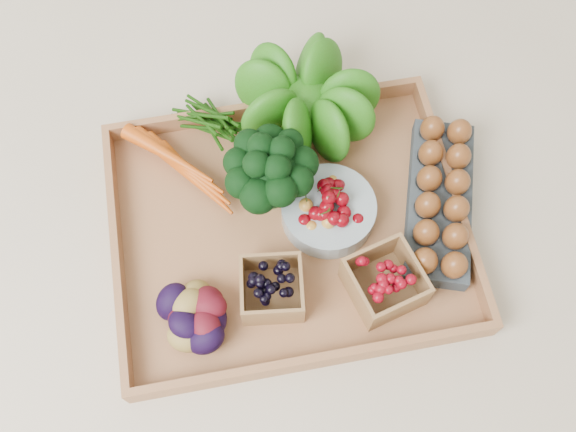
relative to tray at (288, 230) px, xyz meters
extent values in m
plane|color=beige|center=(0.00, 0.00, -0.01)|extent=(4.00, 4.00, 0.00)
cube|color=#A46E45|center=(0.00, 0.00, 0.00)|extent=(0.55, 0.45, 0.01)
sphere|color=#25540D|center=(0.06, 0.20, 0.08)|extent=(0.15, 0.15, 0.15)
cylinder|color=#8C9EA5|center=(0.07, 0.01, 0.03)|extent=(0.15, 0.15, 0.04)
cube|color=#384147|center=(0.25, -0.01, 0.02)|extent=(0.18, 0.30, 0.03)
cube|color=black|center=(-0.04, -0.11, 0.04)|extent=(0.10, 0.10, 0.06)
cube|color=maroon|center=(0.12, -0.13, 0.04)|extent=(0.12, 0.12, 0.07)
camera|label=1|loc=(-0.07, -0.40, 0.95)|focal=40.00mm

